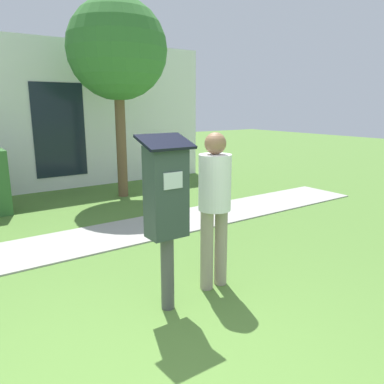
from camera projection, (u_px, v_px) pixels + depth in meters
sidewalk at (34, 251)px, 4.79m from camera, size 12.00×1.10×0.02m
parking_meter at (166, 201)px, 3.24m from camera, size 0.44×0.31×1.59m
person_standing at (215, 199)px, 3.68m from camera, size 0.32×0.32×1.58m
tree at (117, 51)px, 7.10m from camera, size 1.90×1.90×3.82m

